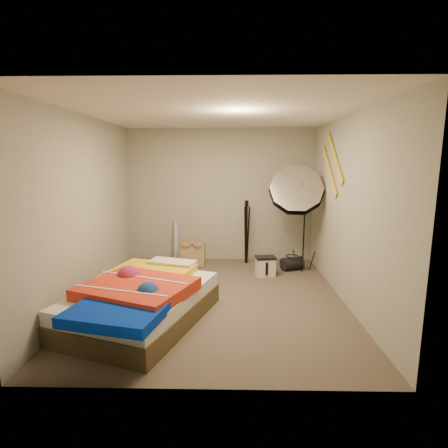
{
  "coord_description": "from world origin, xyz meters",
  "views": [
    {
      "loc": [
        0.21,
        -4.64,
        1.89
      ],
      "look_at": [
        0.1,
        0.6,
        0.95
      ],
      "focal_mm": 28.0,
      "sensor_mm": 36.0,
      "label": 1
    }
  ],
  "objects_px": {
    "duffel_bag": "(292,264)",
    "photo_umbrella": "(296,192)",
    "camera_case": "(265,267)",
    "camera_tripod": "(246,228)",
    "tote_bag": "(193,254)",
    "bed": "(142,300)",
    "wrapping_roll": "(176,241)"
  },
  "relations": [
    {
      "from": "tote_bag",
      "to": "camera_tripod",
      "type": "distance_m",
      "value": 1.11
    },
    {
      "from": "duffel_bag",
      "to": "camera_case",
      "type": "bearing_deg",
      "value": -168.68
    },
    {
      "from": "wrapping_roll",
      "to": "camera_tripod",
      "type": "xyz_separation_m",
      "value": [
        1.35,
        -0.16,
        0.31
      ]
    },
    {
      "from": "bed",
      "to": "wrapping_roll",
      "type": "bearing_deg",
      "value": 90.06
    },
    {
      "from": "photo_umbrella",
      "to": "wrapping_roll",
      "type": "bearing_deg",
      "value": 162.88
    },
    {
      "from": "camera_case",
      "to": "camera_tripod",
      "type": "distance_m",
      "value": 0.96
    },
    {
      "from": "wrapping_roll",
      "to": "bed",
      "type": "bearing_deg",
      "value": -89.94
    },
    {
      "from": "bed",
      "to": "tote_bag",
      "type": "bearing_deg",
      "value": 80.88
    },
    {
      "from": "duffel_bag",
      "to": "photo_umbrella",
      "type": "bearing_deg",
      "value": -102.53
    },
    {
      "from": "bed",
      "to": "duffel_bag",
      "type": "bearing_deg",
      "value": 43.85
    },
    {
      "from": "photo_umbrella",
      "to": "camera_tripod",
      "type": "distance_m",
      "value": 1.19
    },
    {
      "from": "wrapping_roll",
      "to": "camera_case",
      "type": "height_order",
      "value": "wrapping_roll"
    },
    {
      "from": "tote_bag",
      "to": "photo_umbrella",
      "type": "distance_m",
      "value": 2.16
    },
    {
      "from": "tote_bag",
      "to": "camera_tripod",
      "type": "relative_size",
      "value": 0.37
    },
    {
      "from": "photo_umbrella",
      "to": "camera_tripod",
      "type": "bearing_deg",
      "value": 147.84
    },
    {
      "from": "wrapping_roll",
      "to": "duffel_bag",
      "type": "distance_m",
      "value": 2.24
    },
    {
      "from": "duffel_bag",
      "to": "photo_umbrella",
      "type": "height_order",
      "value": "photo_umbrella"
    },
    {
      "from": "tote_bag",
      "to": "photo_umbrella",
      "type": "bearing_deg",
      "value": -5.35
    },
    {
      "from": "tote_bag",
      "to": "photo_umbrella",
      "type": "height_order",
      "value": "photo_umbrella"
    },
    {
      "from": "tote_bag",
      "to": "photo_umbrella",
      "type": "xyz_separation_m",
      "value": [
        1.79,
        -0.3,
        1.17
      ]
    },
    {
      "from": "tote_bag",
      "to": "camera_tripod",
      "type": "xyz_separation_m",
      "value": [
        0.99,
        0.21,
        0.46
      ]
    },
    {
      "from": "wrapping_roll",
      "to": "camera_tripod",
      "type": "height_order",
      "value": "camera_tripod"
    },
    {
      "from": "camera_case",
      "to": "duffel_bag",
      "type": "bearing_deg",
      "value": 25.78
    },
    {
      "from": "camera_case",
      "to": "photo_umbrella",
      "type": "height_order",
      "value": "photo_umbrella"
    },
    {
      "from": "duffel_bag",
      "to": "photo_umbrella",
      "type": "distance_m",
      "value": 1.28
    },
    {
      "from": "tote_bag",
      "to": "bed",
      "type": "bearing_deg",
      "value": -95.09
    },
    {
      "from": "photo_umbrella",
      "to": "camera_tripod",
      "type": "xyz_separation_m",
      "value": [
        -0.81,
        0.51,
        -0.71
      ]
    },
    {
      "from": "tote_bag",
      "to": "duffel_bag",
      "type": "xyz_separation_m",
      "value": [
        1.78,
        -0.21,
        -0.1
      ]
    },
    {
      "from": "camera_case",
      "to": "bed",
      "type": "bearing_deg",
      "value": -140.58
    },
    {
      "from": "bed",
      "to": "camera_tripod",
      "type": "distance_m",
      "value": 2.85
    },
    {
      "from": "duffel_bag",
      "to": "camera_tripod",
      "type": "bearing_deg",
      "value": 130.27
    },
    {
      "from": "camera_case",
      "to": "camera_tripod",
      "type": "bearing_deg",
      "value": 103.95
    }
  ]
}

